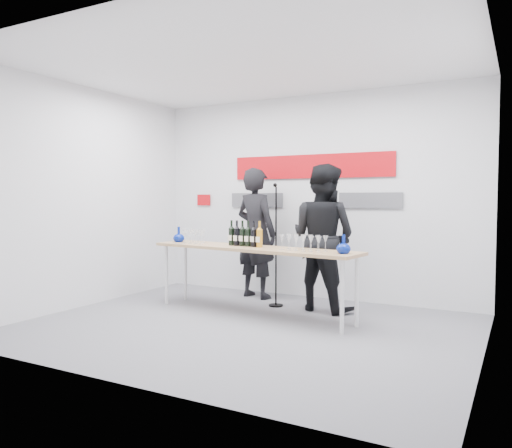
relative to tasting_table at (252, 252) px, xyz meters
name	(u,v)px	position (x,y,z in m)	size (l,w,h in m)	color
ground	(245,327)	(0.23, -0.59, -0.80)	(5.00, 5.00, 0.00)	slate
back_wall	(311,197)	(0.23, 1.41, 0.70)	(5.00, 0.04, 3.00)	silver
signage	(307,176)	(0.17, 1.38, 1.01)	(3.38, 0.02, 0.79)	#BD080F
tasting_table	(252,252)	(0.00, 0.00, 0.00)	(2.93, 0.94, 0.86)	tan
wine_bottles	(245,233)	(-0.12, 0.04, 0.23)	(0.53, 0.14, 0.33)	black
decanter_left	(179,234)	(-1.26, 0.14, 0.17)	(0.16, 0.16, 0.21)	navy
decanter_right	(344,244)	(1.26, -0.18, 0.17)	(0.16, 0.16, 0.21)	navy
glasses_left	(195,236)	(-0.96, 0.11, 0.16)	(0.36, 0.26, 0.18)	silver
glasses_right	(303,243)	(0.74, -0.09, 0.16)	(0.58, 0.29, 0.18)	silver
presenter_left	(256,233)	(-0.47, 0.98, 0.16)	(0.70, 0.46, 1.92)	black
presenter_right	(323,237)	(0.69, 0.67, 0.16)	(0.94, 0.73, 1.92)	black
mic_stand	(276,269)	(0.06, 0.57, -0.28)	(0.20, 0.20, 1.68)	black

